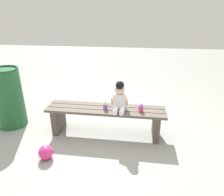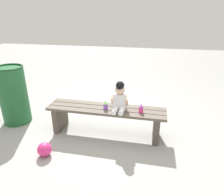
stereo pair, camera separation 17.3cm
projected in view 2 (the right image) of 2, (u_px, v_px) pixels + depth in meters
name	position (u px, v px, depth m)	size (l,w,h in m)	color
ground_plane	(106.00, 133.00, 2.96)	(16.00, 16.00, 0.00)	#999993
park_bench	(106.00, 116.00, 2.85)	(1.66, 0.36, 0.41)	#60564C
child_figure	(120.00, 98.00, 2.68)	(0.23, 0.27, 0.40)	white
sippy_cup_left	(106.00, 105.00, 2.74)	(0.06, 0.06, 0.12)	#8C4CCC
sippy_cup_right	(141.00, 109.00, 2.65)	(0.06, 0.06, 0.12)	#E5337F
toy_ball	(45.00, 149.00, 2.46)	(0.17, 0.17, 0.17)	#E5337F
trash_bin	(13.00, 95.00, 3.11)	(0.43, 0.43, 0.91)	#1E592D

